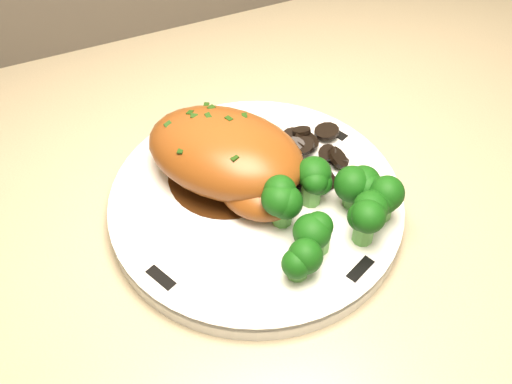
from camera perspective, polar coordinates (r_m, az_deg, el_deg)
name	(u,v)px	position (r m, az deg, el deg)	size (l,w,h in m)	color
plate	(256,205)	(0.65, 0.00, -1.15)	(0.30, 0.30, 0.02)	silver
rim_accent_0	(334,132)	(0.71, 6.96, 5.29)	(0.03, 0.01, 0.00)	black
rim_accent_1	(169,138)	(0.71, -7.78, 4.75)	(0.03, 0.01, 0.00)	black
rim_accent_2	(161,278)	(0.59, -8.45, -7.57)	(0.03, 0.01, 0.00)	black
rim_accent_3	(360,269)	(0.60, 9.26, -6.80)	(0.03, 0.01, 0.00)	black
gravy_pool	(227,174)	(0.67, -2.63, 1.58)	(0.12, 0.12, 0.00)	#311809
chicken_breast	(229,157)	(0.64, -2.41, 3.09)	(0.19, 0.20, 0.06)	brown
mushroom_pile	(296,163)	(0.67, 3.59, 2.55)	(0.10, 0.08, 0.03)	black
broccoli_florets	(331,211)	(0.60, 6.72, -1.70)	(0.14, 0.10, 0.05)	#529840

